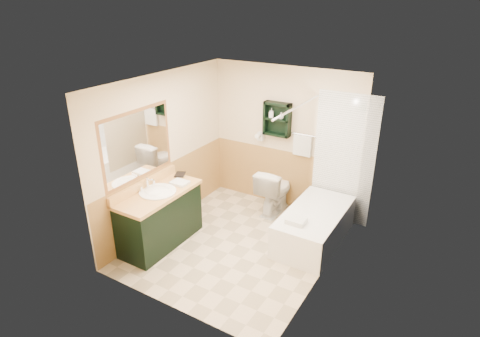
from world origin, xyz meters
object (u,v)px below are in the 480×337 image
Objects in this scene: soap_bottle_b at (281,116)px; hair_dryer at (261,136)px; wall_shelf at (277,119)px; toilet at (275,190)px; vanity at (160,218)px; bathtub at (314,226)px; soap_bottle_a at (271,115)px; vanity_book at (175,169)px.

hair_dryer is at bearing 175.40° from soap_bottle_b.
toilet is (0.11, -0.22, -1.16)m from wall_shelf.
hair_dryer is at bearing 73.08° from vanity.
soap_bottle_b reaches higher than bathtub.
bathtub is 1.90m from soap_bottle_a.
toilet is 1.24m from soap_bottle_b.
wall_shelf is 1.19m from toilet.
soap_bottle_b is (0.97, 1.93, 1.19)m from vanity.
hair_dryer is at bearing 150.10° from bathtub.
soap_bottle_a is at bearing -177.22° from wall_shelf.
wall_shelf reaches higher than vanity.
hair_dryer is 0.45m from soap_bottle_a.
vanity_book is 1.77m from soap_bottle_a.
soap_bottle_a is (-0.10, -0.01, 0.05)m from wall_shelf.
vanity is 0.80m from vanity_book.
hair_dryer is 0.16× the size of bathtub.
vanity reaches higher than toilet.
hair_dryer is at bearing -31.51° from toilet.
wall_shelf is 0.70× the size of toilet.
wall_shelf is 2.41m from vanity.
vanity is at bearing -106.92° from hair_dryer.
hair_dryer is at bearing 34.94° from vanity_book.
toilet is 3.86× the size of vanity_book.
bathtub is at bearing -35.71° from wall_shelf.
wall_shelf is 1.81m from bathtub.
toilet is (-0.91, 0.51, 0.13)m from bathtub.
vanity is 1.98m from toilet.
vanity is 8.76× the size of soap_bottle_a.
wall_shelf is 0.46m from hair_dryer.
wall_shelf reaches higher than soap_bottle_b.
bathtub is 2.28m from vanity_book.
vanity_book is at bearing -128.24° from wall_shelf.
soap_bottle_b is at bearing 142.46° from bathtub.
vanity_book is (-0.76, -1.37, -0.26)m from hair_dryer.
soap_bottle_a reaches higher than vanity.
vanity_book is at bearing -119.02° from hair_dryer.
toilet is 1.25m from soap_bottle_a.
bathtub is (1.03, -0.74, -1.29)m from wall_shelf.
hair_dryer is 1.17× the size of vanity_book.
vanity is (-0.59, -1.96, -0.78)m from hair_dryer.
vanity_book is at bearing 105.73° from vanity.
vanity_book is 1.89× the size of soap_bottle_b.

